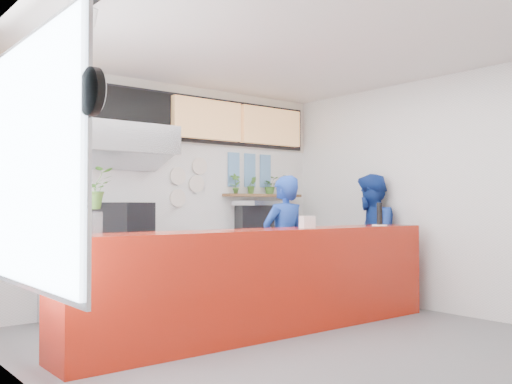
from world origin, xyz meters
TOP-DOWN VIEW (x-y plane):
  - floor at (0.00, 0.00)m, footprint 5.00×5.00m
  - ceiling at (0.00, 0.00)m, footprint 5.00×5.00m
  - wall_back at (0.00, 2.50)m, footprint 5.00×0.00m
  - wall_left at (-2.50, 0.00)m, footprint 0.00×5.00m
  - wall_right at (2.50, 0.00)m, footprint 0.00×5.00m
  - service_counter at (0.00, 0.40)m, footprint 4.50×0.60m
  - cream_band at (0.00, 2.49)m, footprint 5.00×0.02m
  - prep_bench at (-0.80, 2.20)m, footprint 1.80×0.60m
  - panini_oven at (-0.76, 2.20)m, footprint 0.72×0.72m
  - extraction_hood at (-0.80, 2.15)m, footprint 1.20×0.70m
  - hood_lip at (-0.80, 2.15)m, footprint 1.20×0.69m
  - right_bench at (1.50, 2.20)m, footprint 1.80×0.60m
  - espresso_machine at (1.39, 2.20)m, footprint 0.83×0.72m
  - espresso_tray at (1.39, 2.20)m, footprint 0.76×0.56m
  - herb_shelf at (1.60, 2.40)m, footprint 1.40×0.18m
  - menu_board_far_left at (-1.75, 2.38)m, footprint 1.10×0.10m
  - menu_board_mid_left at (-0.59, 2.38)m, footprint 1.10×0.10m
  - menu_board_mid_right at (0.57, 2.38)m, footprint 1.10×0.10m
  - menu_board_far_right at (1.73, 2.38)m, footprint 1.10×0.10m
  - soffit at (0.00, 2.46)m, footprint 4.80×0.04m
  - window_pane at (-2.47, 0.30)m, footprint 0.04×2.20m
  - window_frame at (-2.45, 0.30)m, footprint 0.03×2.30m
  - wall_clock_rim at (-2.46, -0.90)m, footprint 0.05×0.30m
  - wall_clock_face at (-2.43, -0.90)m, footprint 0.02×0.26m
  - track_rail at (-2.10, 0.00)m, footprint 0.05×2.40m
  - dec_plate_a at (0.15, 2.47)m, footprint 0.24×0.03m
  - dec_plate_b at (0.45, 2.47)m, footprint 0.24×0.03m
  - dec_plate_c at (0.15, 2.47)m, footprint 0.24×0.03m
  - dec_plate_d at (0.50, 2.47)m, footprint 0.24×0.03m
  - photo_frame_a at (1.10, 2.48)m, footprint 0.20×0.02m
  - photo_frame_b at (1.40, 2.48)m, footprint 0.20×0.02m
  - photo_frame_c at (1.70, 2.48)m, footprint 0.20×0.02m
  - photo_frame_d at (1.10, 2.48)m, footprint 0.20×0.02m
  - photo_frame_e at (1.40, 2.48)m, footprint 0.20×0.02m
  - photo_frame_f at (1.70, 2.48)m, footprint 0.20×0.02m
  - staff_center at (0.79, 1.02)m, footprint 0.63×0.42m
  - staff_right at (2.24, 0.87)m, footprint 1.10×1.05m
  - herb_a at (1.07, 2.40)m, footprint 0.18×0.14m
  - herb_b at (1.38, 2.40)m, footprint 0.17×0.16m
  - herb_c at (1.73, 2.40)m, footprint 0.30×0.28m
  - herb_d at (2.07, 2.40)m, footprint 0.22×0.20m
  - glass_vase at (-1.94, 0.34)m, footprint 0.18×0.18m
  - basil_vase at (-1.94, 0.34)m, footprint 0.33×0.29m
  - napkin_holder at (0.52, 0.32)m, footprint 0.17×0.12m
  - white_plate at (1.73, 0.30)m, footprint 0.22×0.22m
  - pepper_mill at (1.73, 0.30)m, footprint 0.08×0.08m

SIDE VIEW (x-z plane):
  - floor at x=0.00m, z-range 0.00..0.00m
  - prep_bench at x=-0.80m, z-range 0.00..0.90m
  - right_bench at x=1.50m, z-range 0.00..0.90m
  - service_counter at x=0.00m, z-range 0.00..1.10m
  - staff_center at x=0.79m, z-range 0.00..1.72m
  - staff_right at x=2.24m, z-range 0.00..1.78m
  - white_plate at x=1.73m, z-range 1.10..1.11m
  - espresso_machine at x=1.39m, z-range 0.90..1.35m
  - panini_oven at x=-0.76m, z-range 0.90..1.39m
  - napkin_holder at x=0.52m, z-range 1.10..1.24m
  - glass_vase at x=-1.94m, z-range 1.10..1.30m
  - pepper_mill at x=1.73m, z-range 1.11..1.38m
  - espresso_tray at x=1.39m, z-range 1.35..1.42m
  - dec_plate_c at x=0.15m, z-range 1.33..1.57m
  - basil_vase at x=-1.94m, z-range 1.32..1.67m
  - wall_back at x=0.00m, z-range -1.00..4.00m
  - wall_left at x=-2.50m, z-range -1.00..4.00m
  - wall_right at x=2.50m, z-range -1.00..4.00m
  - herb_shelf at x=1.60m, z-range 1.48..1.52m
  - herb_b at x=1.38m, z-range 1.52..1.78m
  - dec_plate_b at x=0.45m, z-range 1.53..1.77m
  - herb_c at x=1.73m, z-range 1.52..1.79m
  - herb_a at x=1.07m, z-range 1.52..1.82m
  - herb_d at x=2.07m, z-range 1.52..1.83m
  - window_pane at x=-2.47m, z-range 0.75..2.65m
  - window_frame at x=-2.45m, z-range 0.70..2.70m
  - dec_plate_a at x=0.15m, z-range 1.63..1.87m
  - photo_frame_d at x=1.10m, z-range 1.62..1.88m
  - photo_frame_e at x=1.40m, z-range 1.62..1.88m
  - photo_frame_f at x=1.70m, z-range 1.62..1.88m
  - dec_plate_d at x=0.50m, z-range 1.78..2.02m
  - hood_lip at x=-0.80m, z-range 1.79..2.11m
  - photo_frame_a at x=1.10m, z-range 1.88..2.12m
  - photo_frame_b at x=1.40m, z-range 1.88..2.12m
  - photo_frame_c at x=1.70m, z-range 1.88..2.12m
  - wall_clock_rim at x=-2.46m, z-range 1.90..2.20m
  - wall_clock_face at x=-2.43m, z-range 1.92..2.18m
  - extraction_hood at x=-0.80m, z-range 1.98..2.32m
  - menu_board_far_left at x=-1.75m, z-range 2.27..2.82m
  - menu_board_mid_left at x=-0.59m, z-range 2.27..2.82m
  - menu_board_mid_right at x=0.57m, z-range 2.27..2.82m
  - menu_board_far_right at x=1.73m, z-range 2.27..2.82m
  - soffit at x=0.00m, z-range 2.22..2.88m
  - cream_band at x=0.00m, z-range 2.20..3.00m
  - track_rail at x=-2.10m, z-range 2.92..2.96m
  - ceiling at x=0.00m, z-range 3.00..3.00m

